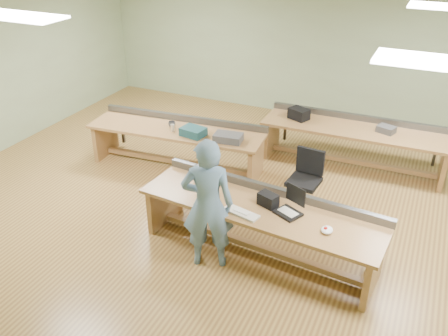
{
  "coord_description": "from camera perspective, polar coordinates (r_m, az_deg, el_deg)",
  "views": [
    {
      "loc": [
        2.44,
        -6.06,
        4.16
      ],
      "look_at": [
        -0.06,
        -0.6,
        0.88
      ],
      "focal_mm": 38.0,
      "sensor_mm": 36.0,
      "label": 1
    }
  ],
  "objects": [
    {
      "name": "parts_bin_teal",
      "position": [
        8.16,
        -3.72,
        4.39
      ],
      "size": [
        0.44,
        0.36,
        0.14
      ],
      "primitive_type": "cube",
      "rotation": [
        0.0,
        0.0,
        -0.15
      ],
      "color": "#143A41",
      "rests_on": "workbench_mid"
    },
    {
      "name": "storage_box_back",
      "position": [
        8.91,
        9.0,
        6.46
      ],
      "size": [
        0.42,
        0.37,
        0.2
      ],
      "primitive_type": "cube",
      "rotation": [
        0.0,
        0.0,
        -0.41
      ],
      "color": "black",
      "rests_on": "workbench_back"
    },
    {
      "name": "laptop_screen",
      "position": [
        6.06,
        8.64,
        -3.18
      ],
      "size": [
        0.29,
        0.15,
        0.25
      ],
      "primitive_type": "cube",
      "rotation": [
        0.0,
        0.0,
        -0.45
      ],
      "color": "black",
      "rests_on": "laptop_base"
    },
    {
      "name": "parts_bin_grey",
      "position": [
        7.93,
        0.51,
        3.68
      ],
      "size": [
        0.5,
        0.35,
        0.13
      ],
      "primitive_type": "cube",
      "rotation": [
        0.0,
        0.0,
        0.12
      ],
      "color": "#3C3C3F",
      "rests_on": "workbench_mid"
    },
    {
      "name": "task_chair",
      "position": [
        7.46,
        9.61,
        -2.47
      ],
      "size": [
        0.57,
        0.57,
        0.97
      ],
      "rotation": [
        0.0,
        0.0,
        -0.09
      ],
      "color": "black",
      "rests_on": "floor"
    },
    {
      "name": "workbench_back",
      "position": [
        8.87,
        15.42,
        3.64
      ],
      "size": [
        3.29,
        0.94,
        0.86
      ],
      "rotation": [
        0.0,
        0.0,
        0.02
      ],
      "color": "#93613E",
      "rests_on": "floor"
    },
    {
      "name": "keyboard",
      "position": [
        6.07,
        2.08,
        -5.41
      ],
      "size": [
        0.51,
        0.26,
        0.03
      ],
      "primitive_type": "cube",
      "rotation": [
        0.0,
        0.0,
        -0.22
      ],
      "color": "beige",
      "rests_on": "workbench_front"
    },
    {
      "name": "wall_back",
      "position": [
        10.69,
        10.93,
        13.71
      ],
      "size": [
        10.0,
        0.04,
        3.0
      ],
      "primitive_type": "cube",
      "color": "#8DA57D",
      "rests_on": "floor"
    },
    {
      "name": "drinks_can",
      "position": [
        8.35,
        -6.19,
        4.82
      ],
      "size": [
        0.08,
        0.08,
        0.13
      ],
      "primitive_type": "cylinder",
      "rotation": [
        0.0,
        0.0,
        -0.26
      ],
      "color": "silver",
      "rests_on": "workbench_mid"
    },
    {
      "name": "trackball_mouse",
      "position": [
        5.86,
        12.29,
        -7.29
      ],
      "size": [
        0.18,
        0.19,
        0.07
      ],
      "primitive_type": "ellipsoid",
      "rotation": [
        0.0,
        0.0,
        -0.24
      ],
      "color": "white",
      "rests_on": "workbench_front"
    },
    {
      "name": "camera_bag",
      "position": [
        6.22,
        5.32,
        -3.82
      ],
      "size": [
        0.3,
        0.24,
        0.17
      ],
      "primitive_type": "cube",
      "rotation": [
        0.0,
        0.0,
        -0.36
      ],
      "color": "black",
      "rests_on": "workbench_front"
    },
    {
      "name": "ceiling",
      "position": [
        6.64,
        2.76,
        18.53
      ],
      "size": [
        10.0,
        10.0,
        0.0
      ],
      "primitive_type": "plane",
      "color": "silver",
      "rests_on": "wall_back"
    },
    {
      "name": "mug",
      "position": [
        8.53,
        -6.29,
        5.25
      ],
      "size": [
        0.15,
        0.15,
        0.1
      ],
      "primitive_type": "imported",
      "rotation": [
        0.0,
        0.0,
        -0.18
      ],
      "color": "#3C3C3F",
      "rests_on": "workbench_mid"
    },
    {
      "name": "wall_front",
      "position": [
        4.16,
        -19.68,
        -13.18
      ],
      "size": [
        10.0,
        0.04,
        3.0
      ],
      "primitive_type": "cube",
      "color": "#8DA57D",
      "rests_on": "floor"
    },
    {
      "name": "laptop_base",
      "position": [
        6.11,
        7.7,
        -5.41
      ],
      "size": [
        0.39,
        0.37,
        0.03
      ],
      "primitive_type": "cube",
      "rotation": [
        0.0,
        0.0,
        -0.45
      ],
      "color": "black",
      "rests_on": "workbench_front"
    },
    {
      "name": "workbench_front",
      "position": [
        6.35,
        4.41,
        -5.93
      ],
      "size": [
        3.35,
        1.16,
        0.86
      ],
      "rotation": [
        0.0,
        0.0,
        -0.09
      ],
      "color": "#93613E",
      "rests_on": "floor"
    },
    {
      "name": "workbench_mid",
      "position": [
        8.57,
        -5.64,
        3.67
      ],
      "size": [
        3.24,
        1.12,
        0.86
      ],
      "rotation": [
        0.0,
        0.0,
        0.09
      ],
      "color": "#93613E",
      "rests_on": "floor"
    },
    {
      "name": "person",
      "position": [
        5.96,
        -1.98,
        -4.45
      ],
      "size": [
        0.78,
        0.65,
        1.82
      ],
      "primitive_type": "imported",
      "rotation": [
        0.0,
        0.0,
        3.53
      ],
      "color": "slate",
      "rests_on": "floor"
    },
    {
      "name": "fluor_panels",
      "position": [
        6.64,
        2.75,
        18.28
      ],
      "size": [
        6.2,
        3.5,
        0.03
      ],
      "color": "white",
      "rests_on": "ceiling"
    },
    {
      "name": "tray_back",
      "position": [
        8.73,
        18.92,
        4.43
      ],
      "size": [
        0.35,
        0.3,
        0.12
      ],
      "primitive_type": "cube",
      "rotation": [
        0.0,
        0.0,
        -0.34
      ],
      "color": "#3C3C3F",
      "rests_on": "workbench_back"
    },
    {
      "name": "floor",
      "position": [
        7.75,
        2.25,
        -3.88
      ],
      "size": [
        10.0,
        10.0,
        0.0
      ],
      "primitive_type": "plane",
      "color": "olive",
      "rests_on": "ground"
    }
  ]
}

